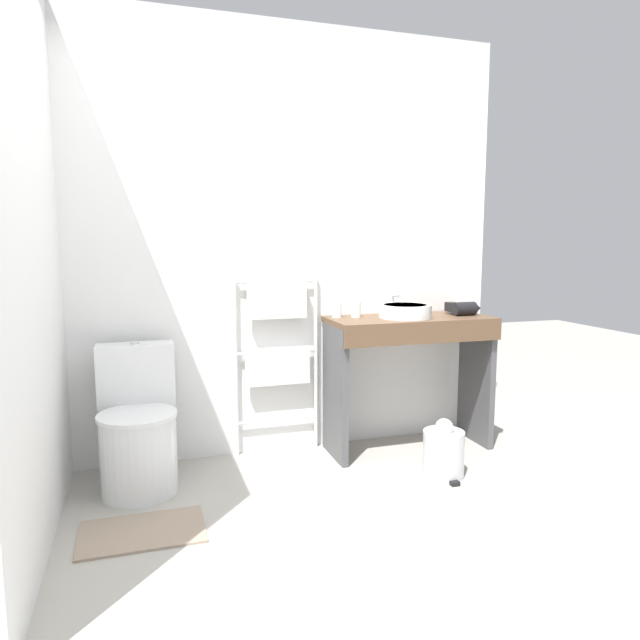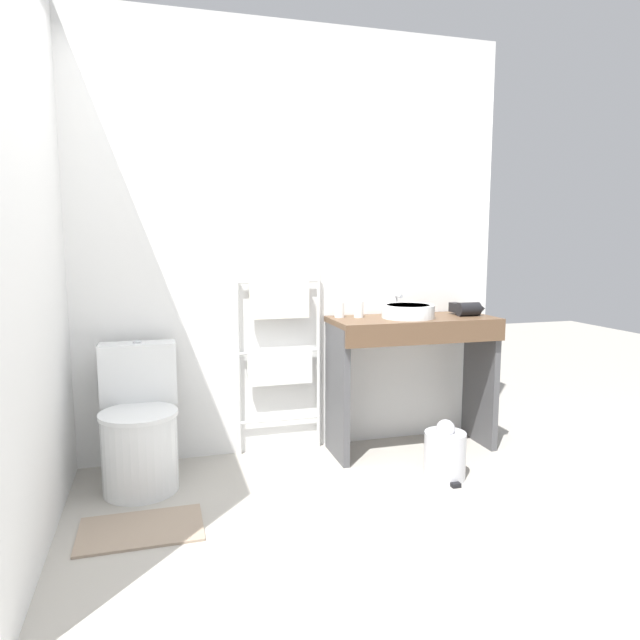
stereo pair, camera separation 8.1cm
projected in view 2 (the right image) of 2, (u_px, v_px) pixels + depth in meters
The scene contains 13 objects.
ground_plane at pixel (362, 558), 2.41m from camera, with size 12.00×12.00×0.00m, color #A8A399.
wall_back at pixel (286, 244), 3.59m from camera, with size 2.81×0.12×2.64m, color white.
wall_side at pixel (25, 244), 2.52m from camera, with size 0.12×2.03×2.64m, color white.
toilet at pixel (140, 430), 3.10m from camera, with size 0.42×0.55×0.77m.
towel_radiator at pixel (280, 340), 3.55m from camera, with size 0.54×0.06×1.13m.
vanity_counter at pixel (413, 360), 3.60m from camera, with size 1.04×0.45×0.86m.
sink_basin at pixel (408, 311), 3.55m from camera, with size 0.33×0.33×0.08m.
faucet at pixel (397, 301), 3.71m from camera, with size 0.02×0.10×0.14m.
cup_near_wall at pixel (339, 310), 3.57m from camera, with size 0.06×0.06×0.10m.
cup_near_edge at pixel (359, 310), 3.57m from camera, with size 0.06×0.06×0.10m.
hair_dryer at pixel (468, 309), 3.66m from camera, with size 0.19×0.20×0.09m.
trash_bin at pixel (445, 453), 3.22m from camera, with size 0.23×0.27×0.34m.
bath_mat at pixel (141, 529), 2.64m from camera, with size 0.56×0.36×0.01m, color gray.
Camera 2 is at (-0.79, -2.12, 1.32)m, focal length 32.00 mm.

